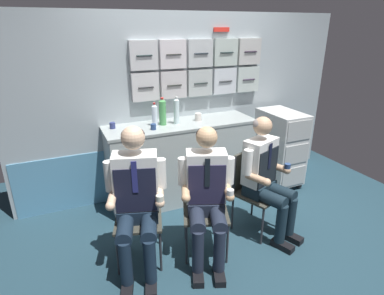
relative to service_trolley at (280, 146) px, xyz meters
name	(u,v)px	position (x,y,z in m)	size (l,w,h in m)	color
ground	(243,244)	(-1.11, -0.93, -0.54)	(4.80, 4.80, 0.04)	#203A46
galley_bulkhead	(189,105)	(-1.10, 0.44, 0.56)	(4.20, 0.14, 2.15)	#A0AEB4
galley_counter	(182,161)	(-1.32, 0.16, -0.05)	(1.76, 0.53, 0.95)	#A5AFAD
service_trolley	(280,146)	(0.00, 0.00, 0.00)	(0.40, 0.65, 0.98)	black
folding_chair_left	(138,205)	(-2.07, -0.65, -0.02)	(0.50, 0.50, 0.82)	#2D2D33
crew_member_left	(136,195)	(-2.11, -0.80, 0.17)	(0.53, 0.69, 1.26)	black
folding_chair_right	(205,199)	(-1.47, -0.78, -0.02)	(0.52, 0.52, 0.82)	#2D2D33
crew_member_right	(207,192)	(-1.53, -0.93, 0.14)	(0.53, 0.66, 1.22)	black
folding_chair_by_counter	(251,183)	(-0.90, -0.69, -0.02)	(0.52, 0.52, 0.82)	#2D2D33
crew_member_by_counter	(266,174)	(-0.84, -0.84, 0.13)	(0.53, 0.65, 1.21)	black
sparkling_bottle_green	(155,115)	(-1.63, 0.18, 0.55)	(0.06, 0.06, 0.26)	silver
water_bottle_short	(163,112)	(-1.53, 0.18, 0.58)	(0.08, 0.08, 0.31)	#4D9F57
water_bottle_clear	(176,111)	(-1.38, 0.16, 0.58)	(0.06, 0.06, 0.31)	silver
coffee_cup_white	(198,117)	(-1.10, 0.18, 0.48)	(0.07, 0.07, 0.09)	silver
paper_cup_blue	(153,127)	(-1.69, 0.06, 0.46)	(0.06, 0.06, 0.06)	navy
espresso_cup_small	(112,125)	(-2.08, 0.28, 0.46)	(0.06, 0.06, 0.07)	navy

